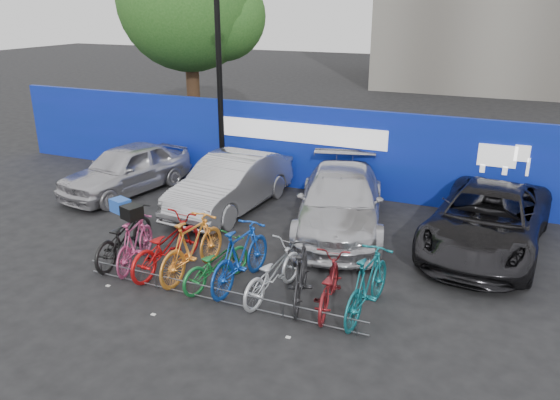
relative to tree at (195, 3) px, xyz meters
The scene contains 21 objects.
ground 13.14m from the tree, 56.03° to the right, with size 100.00×100.00×0.00m, color black.
hoarding 8.80m from the tree, 30.89° to the right, with size 22.00×0.18×2.40m.
tree is the anchor object (origin of this frame).
lamppost 6.14m from the tree, 52.49° to the right, with size 0.25×0.50×6.11m.
bike_rack 13.55m from the tree, 57.55° to the right, with size 5.60×0.03×0.30m.
car_0 7.85m from the tree, 77.21° to the right, with size 1.61×4.01×1.37m, color #BAB9BF.
car_1 9.09m from the tree, 53.14° to the right, with size 1.49×4.28×1.41m, color #A3A3A7.
car_2 11.04m from the tree, 40.06° to the right, with size 1.95×4.80×1.39m, color #B9B8BD.
car_3 13.44m from the tree, 29.96° to the right, with size 2.24×4.85×1.35m, color black.
bike_0 11.62m from the tree, 67.27° to the right, with size 0.71×2.02×1.06m, color black.
bike_1 11.92m from the tree, 65.62° to the right, with size 0.49×1.73×1.04m, color #C2437B.
bike_2 12.10m from the tree, 62.23° to the right, with size 0.72×2.05×1.08m, color #B71112.
bike_3 12.34m from the tree, 59.53° to the right, with size 0.57×2.02×1.21m, color orange.
bike_4 12.81m from the tree, 57.37° to the right, with size 0.60×1.72×0.90m, color #197431.
bike_5 12.87m from the tree, 55.20° to the right, with size 0.57×2.02×1.22m, color #103DA0.
bike_6 13.40m from the tree, 52.86° to the right, with size 0.64×1.85×0.97m, color #B6BABF.
bike_7 13.71m from the tree, 50.94° to the right, with size 0.50×1.79×1.07m, color black.
bike_8 14.03m from the tree, 49.20° to the right, with size 0.60×1.73×0.91m, color maroon.
bike_9 14.38m from the tree, 46.93° to the right, with size 0.55×1.95×1.17m, color #11626C.
cargo_crate 11.38m from the tree, 67.27° to the right, with size 0.38×0.29×0.27m, color blue.
cargo_topcase 11.69m from the tree, 65.62° to the right, with size 0.36×0.32×0.27m, color black.
Camera 1 is at (4.46, -8.02, 5.07)m, focal length 35.00 mm.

